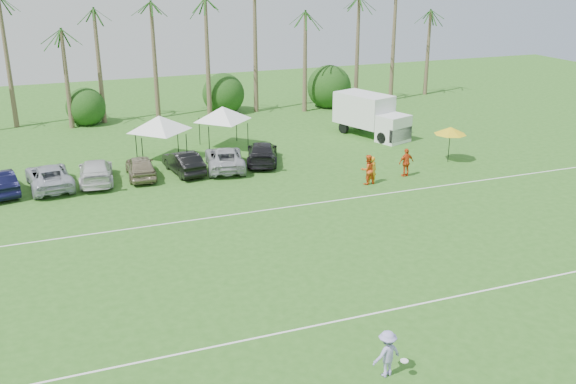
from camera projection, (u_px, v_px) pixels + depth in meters
name	position (u px, v px, depth m)	size (l,w,h in m)	color
ground	(353.00, 351.00, 22.61)	(120.00, 120.00, 0.00)	#2E631D
field_lines	(276.00, 259.00, 29.64)	(80.00, 12.10, 0.01)	white
palm_tree_3	(48.00, 1.00, 49.93)	(2.40, 2.40, 11.90)	brown
palm_tree_4	(104.00, 33.00, 52.14)	(2.40, 2.40, 8.90)	brown
palm_tree_5	(152.00, 21.00, 53.20)	(2.40, 2.40, 9.90)	brown
palm_tree_6	(199.00, 9.00, 54.25)	(2.40, 2.40, 10.90)	brown
palm_tree_8	(298.00, 26.00, 57.87)	(2.40, 2.40, 8.90)	brown
palm_tree_9	(348.00, 15.00, 59.25)	(2.40, 2.40, 9.90)	brown
palm_tree_10	(396.00, 4.00, 60.64)	(2.40, 2.40, 10.90)	brown
bush_tree_1	(85.00, 102.00, 54.27)	(4.00, 4.00, 4.00)	brown
bush_tree_2	(222.00, 92.00, 58.31)	(4.00, 4.00, 4.00)	brown
bush_tree_3	(322.00, 85.00, 61.67)	(4.00, 4.00, 4.00)	brown
sideline_player_a	(372.00, 170.00, 39.40)	(0.64, 0.42, 1.75)	orange
sideline_player_b	(368.00, 170.00, 39.33)	(0.91, 0.71, 1.87)	#E75219
sideline_player_c	(406.00, 162.00, 40.78)	(1.08, 0.45, 1.84)	#D84A18
box_truck	(371.00, 114.00, 50.06)	(4.31, 6.68, 3.23)	white
canopy_tent_left	(159.00, 116.00, 43.33)	(4.54, 4.54, 3.68)	black
canopy_tent_right	(222.00, 107.00, 46.41)	(4.44, 4.44, 3.59)	black
market_umbrella	(450.00, 131.00, 43.33)	(2.20, 2.20, 2.45)	black
frisbee_player	(387.00, 354.00, 21.01)	(1.17, 0.89, 1.65)	#A098D7
parked_car_1	(0.00, 182.00, 37.75)	(1.52, 4.36, 1.44)	black
parked_car_2	(49.00, 176.00, 38.77)	(2.38, 5.17, 1.44)	#ABAFB9
parked_car_3	(96.00, 171.00, 39.73)	(2.01, 4.95, 1.44)	silver
parked_car_4	(141.00, 167.00, 40.61)	(1.70, 4.22, 1.44)	gray
parked_car_5	(184.00, 162.00, 41.50)	(1.52, 4.36, 1.44)	black
parked_car_6	(225.00, 158.00, 42.38)	(2.38, 5.17, 1.44)	#A7A8AD
parked_car_7	(262.00, 153.00, 43.61)	(2.01, 4.95, 1.44)	black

